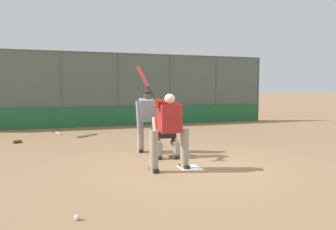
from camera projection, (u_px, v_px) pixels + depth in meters
ground_plane at (189, 168)px, 6.93m from camera, size 160.00×160.00×0.00m
home_plate_marker at (189, 168)px, 6.93m from camera, size 0.43×0.43×0.01m
backstop_fence at (118, 87)px, 14.54m from camera, size 14.62×0.08×3.24m
padding_wall at (119, 117)px, 14.56m from camera, size 14.25×0.18×0.82m
bleachers_beyond at (124, 111)px, 17.24m from camera, size 10.18×2.50×1.48m
batter_at_plate at (169, 129)px, 6.67m from camera, size 1.06×0.58×2.14m
catcher_behind_plate at (166, 131)px, 7.95m from camera, size 0.67×0.81×1.24m
umpire_home at (148, 120)px, 8.57m from camera, size 0.65×0.44×1.61m
spare_bat_near_backstop at (84, 136)px, 11.29m from camera, size 0.77×0.55×0.07m
spare_bat_by_padding at (164, 133)px, 11.95m from camera, size 0.14×0.83×0.07m
spare_bat_third_base_side at (58, 133)px, 11.97m from camera, size 0.31×0.82×0.07m
spare_bat_first_base_side at (169, 125)px, 14.56m from camera, size 0.78×0.35×0.07m
fielding_glove_on_dirt at (17, 141)px, 10.04m from camera, size 0.28×0.21×0.10m
baseball_loose at (77, 217)px, 4.19m from camera, size 0.07×0.07×0.07m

